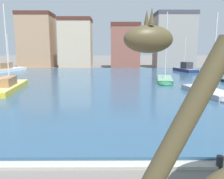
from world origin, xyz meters
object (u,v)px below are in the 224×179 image
sailboat_white (9,69)px  mooring_bollard (220,162)px  sailboat_green (165,81)px  sailboat_yellow (10,86)px  sailboat_grey (212,94)px  sailboat_navy (184,69)px

sailboat_white → mooring_bollard: 40.92m
mooring_bollard → sailboat_green: bearing=82.3°
sailboat_yellow → sailboat_green: sailboat_green is taller
sailboat_yellow → sailboat_white: 20.34m
sailboat_grey → sailboat_yellow: bearing=170.1°
sailboat_navy → sailboat_green: sailboat_green is taller
sailboat_navy → sailboat_green: size_ratio=0.76×
sailboat_green → sailboat_grey: bearing=-75.9°
sailboat_green → sailboat_white: sailboat_green is taller
sailboat_navy → mooring_bollard: bearing=-105.5°
sailboat_navy → mooring_bollard: 35.47m
sailboat_white → mooring_bollard: sailboat_white is taller
sailboat_yellow → mooring_bollard: size_ratio=19.10×
sailboat_green → mooring_bollard: (-2.83, -20.86, -0.15)m
sailboat_yellow → sailboat_green: (17.26, 5.38, -0.16)m
sailboat_white → sailboat_grey: bearing=-38.6°
sailboat_grey → sailboat_white: bearing=141.4°
sailboat_yellow → mooring_bollard: sailboat_yellow is taller
sailboat_green → mooring_bollard: sailboat_green is taller
sailboat_yellow → sailboat_green: bearing=17.3°
sailboat_yellow → sailboat_white: bearing=113.7°
sailboat_white → sailboat_yellow: bearing=-66.3°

